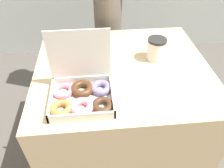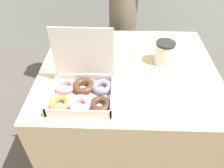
# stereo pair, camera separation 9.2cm
# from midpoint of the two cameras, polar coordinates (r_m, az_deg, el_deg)

# --- Properties ---
(ground_plane) EXTENTS (14.00, 14.00, 0.00)m
(ground_plane) POSITION_cam_midpoint_polar(r_m,az_deg,el_deg) (1.69, 4.66, -15.98)
(ground_plane) COLOR #4C4742
(table) EXTENTS (0.91, 0.81, 0.73)m
(table) POSITION_cam_midpoint_polar(r_m,az_deg,el_deg) (1.40, 5.46, -7.79)
(table) COLOR tan
(table) RESTS_ON ground_plane
(donut_box) EXTENTS (0.31, 0.24, 0.28)m
(donut_box) POSITION_cam_midpoint_polar(r_m,az_deg,el_deg) (0.96, -5.04, -1.48)
(donut_box) COLOR silver
(donut_box) RESTS_ON table
(coffee_cup) EXTENTS (0.10, 0.10, 0.12)m
(coffee_cup) POSITION_cam_midpoint_polar(r_m,az_deg,el_deg) (1.19, 15.70, 7.83)
(coffee_cup) COLOR silver
(coffee_cup) RESTS_ON table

